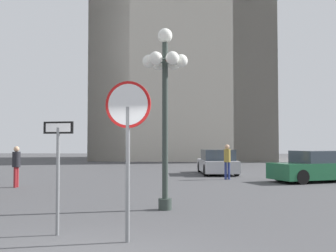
# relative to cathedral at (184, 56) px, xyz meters

# --- Properties ---
(cathedral) EXTENTS (18.45, 13.96, 37.87)m
(cathedral) POSITION_rel_cathedral_xyz_m (0.00, 0.00, 0.00)
(cathedral) COLOR #BCB5A5
(cathedral) RESTS_ON ground
(stop_sign) EXTENTS (0.86, 0.18, 2.94)m
(stop_sign) POSITION_rel_cathedral_xyz_m (-0.26, -35.74, -8.90)
(stop_sign) COLOR slate
(stop_sign) RESTS_ON ground
(one_way_arrow_sign) EXTENTS (0.64, 0.15, 2.23)m
(one_way_arrow_sign) POSITION_rel_cathedral_xyz_m (-1.73, -35.26, -9.58)
(one_way_arrow_sign) COLOR slate
(one_way_arrow_sign) RESTS_ON ground
(street_lamp) EXTENTS (1.24, 1.12, 4.94)m
(street_lamp) POSITION_rel_cathedral_xyz_m (0.17, -32.13, -7.58)
(street_lamp) COLOR #2D3833
(street_lamp) RESTS_ON ground
(parked_car_near_silver) EXTENTS (2.25, 4.32, 1.40)m
(parked_car_near_silver) POSITION_rel_cathedral_xyz_m (2.31, -19.61, -10.34)
(parked_car_near_silver) COLOR #B7B7BC
(parked_car_near_silver) RESTS_ON ground
(parked_car_far_green) EXTENTS (4.72, 3.37, 1.43)m
(parked_car_far_green) POSITION_rel_cathedral_xyz_m (6.70, -23.87, -10.32)
(parked_car_far_green) COLOR #1E5B38
(parked_car_far_green) RESTS_ON ground
(pedestrian_walking) EXTENTS (0.32, 0.32, 1.66)m
(pedestrian_walking) POSITION_rel_cathedral_xyz_m (-6.19, -27.07, -10.00)
(pedestrian_walking) COLOR maroon
(pedestrian_walking) RESTS_ON ground
(pedestrian_standing) EXTENTS (0.32, 0.32, 1.71)m
(pedestrian_standing) POSITION_rel_cathedral_xyz_m (2.59, -23.02, -9.96)
(pedestrian_standing) COLOR navy
(pedestrian_standing) RESTS_ON ground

